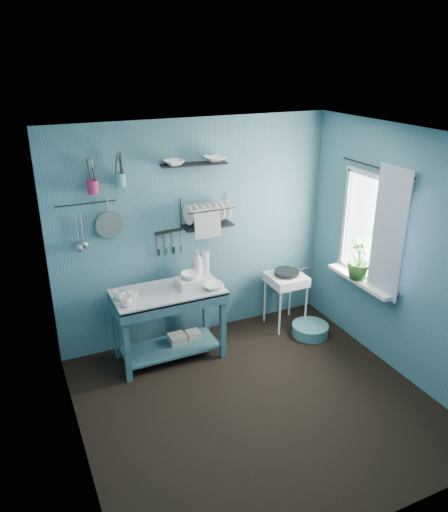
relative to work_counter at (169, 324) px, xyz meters
name	(u,v)px	position (x,y,z in m)	size (l,w,h in m)	color
floor	(256,403)	(0.49, -1.09, -0.41)	(3.20, 3.20, 0.00)	black
ceiling	(264,139)	(0.49, -1.09, 2.09)	(3.20, 3.20, 0.00)	silver
wall_back	(196,232)	(0.49, 0.41, 0.84)	(3.20, 3.20, 0.00)	#396475
wall_front	(377,383)	(0.49, -2.59, 0.84)	(3.20, 3.20, 0.00)	#396475
wall_left	(69,325)	(-1.11, -1.09, 0.84)	(3.00, 3.00, 0.00)	#396475
wall_right	(403,256)	(2.09, -1.09, 0.84)	(3.00, 3.00, 0.00)	#396475
work_counter	(169,324)	(0.00, 0.00, 0.00)	(1.15, 0.57, 0.81)	#2D535F
mug_left	(126,302)	(-0.48, -0.16, 0.46)	(0.12, 0.12, 0.10)	white
mug_mid	(133,296)	(-0.38, -0.06, 0.45)	(0.10, 0.10, 0.09)	white
mug_right	(120,295)	(-0.50, 0.00, 0.46)	(0.12, 0.12, 0.10)	white
wash_tub	(191,283)	(0.25, -0.02, 0.46)	(0.28, 0.22, 0.10)	silver
tub_bowl	(190,276)	(0.25, -0.02, 0.54)	(0.20, 0.20, 0.06)	white
soap_bottle	(198,264)	(0.42, 0.20, 0.56)	(0.12, 0.12, 0.30)	silver
water_bottle	(205,262)	(0.52, 0.22, 0.55)	(0.09, 0.09, 0.28)	silver
counter_bowl	(213,286)	(0.45, -0.15, 0.43)	(0.22, 0.22, 0.05)	white
hotplate_stand	(285,300)	(1.50, 0.08, -0.07)	(0.42, 0.42, 0.67)	silver
frying_pan	(287,272)	(1.50, 0.08, 0.30)	(0.30, 0.30, 0.04)	black
knife_strip	(169,231)	(0.17, 0.38, 0.91)	(0.32, 0.02, 0.03)	black
dish_rack	(207,212)	(0.58, 0.28, 1.10)	(0.55, 0.24, 0.32)	black
upper_shelf	(194,164)	(0.44, 0.31, 1.64)	(0.70, 0.18, 0.01)	black
shelf_bowl_left	(174,168)	(0.23, 0.31, 1.61)	(0.20, 0.20, 0.05)	white
shelf_bowl_right	(215,165)	(0.68, 0.31, 1.60)	(0.23, 0.23, 0.06)	white
utensil_cup_magenta	(93,187)	(-0.60, 0.33, 1.50)	(0.11, 0.11, 0.13)	#B2214C
utensil_cup_teal	(120,180)	(-0.33, 0.33, 1.54)	(0.11, 0.11, 0.13)	teal
colander	(109,224)	(-0.47, 0.36, 1.09)	(0.28, 0.28, 0.03)	gray
ladle_outer	(82,228)	(-0.74, 0.37, 1.09)	(0.01, 0.01, 0.30)	gray
ladle_inner	(77,231)	(-0.79, 0.37, 1.06)	(0.01, 0.01, 0.30)	gray
hook_rail	(86,204)	(-0.68, 0.38, 1.33)	(0.01, 0.01, 0.60)	black
window_glass	(373,228)	(2.07, -0.64, 0.99)	(1.10, 1.10, 0.00)	white
windowsill	(360,281)	(1.99, -0.64, 0.40)	(0.16, 0.95, 0.04)	silver
curtain	(388,234)	(2.01, -0.94, 1.04)	(1.35, 1.35, 0.00)	silver
curtain_rod	(376,167)	(2.03, -0.64, 1.64)	(0.02, 0.02, 1.05)	black
potted_plant	(359,260)	(1.97, -0.61, 0.64)	(0.25, 0.25, 0.44)	#37702D
storage_tin_large	(177,344)	(0.10, 0.05, -0.30)	(0.18, 0.18, 0.22)	tan
storage_tin_small	(193,339)	(0.30, 0.08, -0.31)	(0.15, 0.15, 0.20)	tan
floor_basin	(310,330)	(1.66, -0.25, -0.34)	(0.43, 0.43, 0.13)	teal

